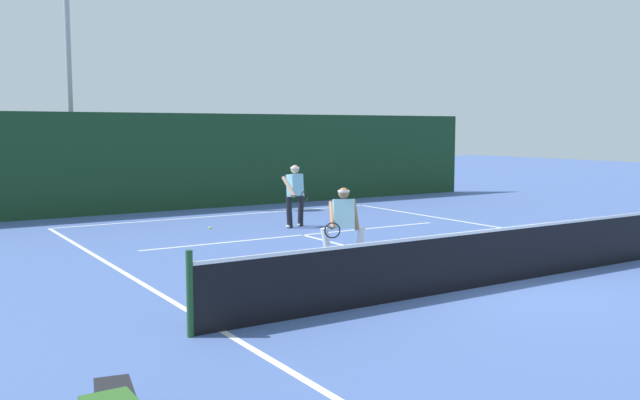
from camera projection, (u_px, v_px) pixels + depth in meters
name	position (u px, v px, depth m)	size (l,w,h in m)	color
ground_plane	(497.00, 284.00, 11.69)	(80.00, 80.00, 0.00)	#465FA0
court_line_baseline_far	(226.00, 215.00, 20.84)	(10.13, 0.10, 0.01)	white
court_line_sideline_left	(223.00, 331.00, 8.99)	(0.10, 21.79, 0.01)	white
court_line_service	(303.00, 235.00, 17.05)	(8.25, 0.10, 0.01)	white
court_line_centre	(382.00, 255.00, 14.38)	(0.10, 6.40, 0.01)	white
tennis_net	(498.00, 255.00, 11.64)	(11.10, 0.09, 1.11)	#1E4723
player_near	(343.00, 224.00, 12.99)	(1.06, 0.80, 1.53)	silver
player_far	(295.00, 193.00, 18.31)	(0.71, 0.89, 1.66)	black
tennis_ball	(193.00, 263.00, 13.41)	(0.07, 0.07, 0.07)	#D1E033
tennis_ball_extra	(210.00, 228.00, 18.05)	(0.07, 0.07, 0.07)	#D1E033
back_fence_windscreen	(198.00, 161.00, 22.44)	(22.50, 0.12, 3.10)	#193A20
light_pole	(68.00, 42.00, 21.60)	(0.55, 0.44, 8.83)	#9EA39E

